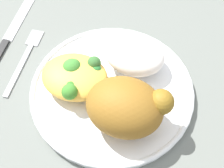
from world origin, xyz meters
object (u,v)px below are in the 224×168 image
(knife, at_px, (6,40))
(rice_pile, at_px, (135,56))
(mac_cheese_with_broccoli, at_px, (75,76))
(fork, at_px, (25,57))
(plate, at_px, (112,90))
(roasted_chicken, at_px, (127,107))

(knife, bearing_deg, rice_pile, 1.10)
(rice_pile, xyz_separation_m, mac_cheese_with_broccoli, (-0.07, -0.06, -0.00))
(mac_cheese_with_broccoli, xyz_separation_m, fork, (-0.10, 0.03, -0.03))
(plate, distance_m, rice_pile, 0.06)
(roasted_chicken, height_order, knife, roasted_chicken)
(fork, bearing_deg, knife, 152.97)
(roasted_chicken, xyz_separation_m, knife, (-0.24, 0.09, -0.05))
(mac_cheese_with_broccoli, relative_size, fork, 0.69)
(mac_cheese_with_broccoli, bearing_deg, roasted_chicken, -23.05)
(plate, distance_m, knife, 0.21)
(fork, bearing_deg, rice_pile, 8.90)
(plate, bearing_deg, rice_pile, 68.35)
(roasted_chicken, relative_size, knife, 0.59)
(plate, relative_size, knife, 1.30)
(fork, relative_size, knife, 0.75)
(rice_pile, bearing_deg, roasted_chicken, -82.27)
(roasted_chicken, bearing_deg, plate, 126.61)
(rice_pile, relative_size, knife, 0.47)
(plate, bearing_deg, roasted_chicken, -53.39)
(plate, relative_size, fork, 1.73)
(plate, xyz_separation_m, knife, (-0.21, 0.05, -0.01))
(plate, height_order, mac_cheese_with_broccoli, mac_cheese_with_broccoli)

